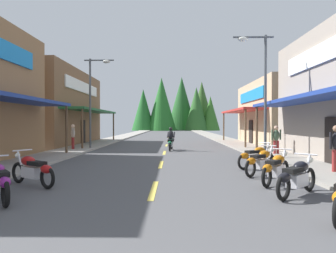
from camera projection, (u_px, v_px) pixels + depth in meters
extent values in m
cube|color=#4C4C4F|center=(168.00, 141.00, 31.83)|extent=(9.66, 91.66, 0.10)
cube|color=#9E9991|center=(110.00, 140.00, 31.93)|extent=(2.44, 91.66, 0.12)
cube|color=gray|center=(226.00, 140.00, 31.73)|extent=(2.44, 91.66, 0.12)
cube|color=#E0C64C|center=(154.00, 190.00, 8.42)|extent=(0.16, 2.40, 0.01)
cube|color=#E0C64C|center=(161.00, 164.00, 13.57)|extent=(0.16, 2.40, 0.01)
cube|color=#E0C64C|center=(164.00, 153.00, 18.95)|extent=(0.16, 2.40, 0.01)
cube|color=#E0C64C|center=(167.00, 145.00, 25.20)|extent=(0.16, 2.40, 0.01)
cube|color=#E0C64C|center=(168.00, 141.00, 31.74)|extent=(0.16, 2.40, 0.01)
cube|color=#E0C64C|center=(169.00, 138.00, 38.65)|extent=(0.16, 2.40, 0.01)
cube|color=#E0C64C|center=(169.00, 135.00, 45.17)|extent=(0.16, 2.40, 0.01)
cube|color=#E0C64C|center=(170.00, 134.00, 51.75)|extent=(0.16, 2.40, 0.01)
cube|color=#E0C64C|center=(170.00, 133.00, 57.19)|extent=(0.16, 2.40, 0.01)
cube|color=#E0C64C|center=(170.00, 132.00, 62.69)|extent=(0.16, 2.40, 0.01)
cube|color=#E0C64C|center=(171.00, 131.00, 68.21)|extent=(0.16, 2.40, 0.01)
cube|color=navy|center=(5.00, 97.00, 12.58)|extent=(1.80, 10.88, 0.16)
cylinder|color=brown|center=(66.00, 130.00, 17.82)|extent=(0.14, 0.14, 2.82)
cube|color=brown|center=(40.00, 108.00, 26.48)|extent=(7.32, 12.62, 6.30)
cube|color=#236033|center=(93.00, 111.00, 26.41)|extent=(1.80, 11.36, 0.16)
cylinder|color=brown|center=(82.00, 129.00, 20.94)|extent=(0.14, 0.14, 2.82)
cylinder|color=brown|center=(113.00, 127.00, 31.89)|extent=(0.14, 0.14, 2.82)
cube|color=white|center=(83.00, 87.00, 26.40)|extent=(0.10, 8.83, 0.90)
cube|color=black|center=(83.00, 132.00, 26.44)|extent=(0.08, 1.10, 2.10)
cube|color=navy|center=(312.00, 98.00, 12.91)|extent=(1.80, 12.11, 0.16)
cylinder|color=brown|center=(257.00, 130.00, 18.79)|extent=(0.14, 0.14, 2.82)
cube|color=white|center=(332.00, 48.00, 12.87)|extent=(0.10, 9.42, 0.90)
cube|color=black|center=(332.00, 142.00, 12.91)|extent=(0.08, 1.10, 2.10)
cube|color=tan|center=(292.00, 113.00, 26.28)|extent=(6.98, 10.81, 5.35)
cube|color=#B72D28|center=(241.00, 111.00, 26.35)|extent=(1.80, 9.73, 0.16)
cylinder|color=brown|center=(245.00, 129.00, 21.72)|extent=(0.14, 0.14, 2.82)
cylinder|color=brown|center=(224.00, 127.00, 31.04)|extent=(0.14, 0.14, 2.82)
cube|color=#197FCC|center=(251.00, 96.00, 26.32)|extent=(0.10, 7.57, 0.90)
cube|color=black|center=(251.00, 132.00, 26.36)|extent=(0.08, 1.10, 2.10)
cylinder|color=#474C51|center=(90.00, 104.00, 21.31)|extent=(0.14, 0.14, 6.30)
cylinder|color=#474C51|center=(99.00, 60.00, 21.26)|extent=(2.05, 0.10, 0.10)
ellipsoid|color=silver|center=(107.00, 62.00, 21.25)|extent=(0.50, 0.30, 0.24)
cylinder|color=#474C51|center=(265.00, 97.00, 15.59)|extent=(0.14, 0.14, 6.31)
cylinder|color=#474C51|center=(253.00, 37.00, 15.56)|extent=(2.05, 0.10, 0.10)
ellipsoid|color=silver|center=(243.00, 39.00, 15.57)|extent=(0.50, 0.30, 0.24)
torus|color=black|center=(309.00, 179.00, 8.27)|extent=(0.53, 0.52, 0.64)
torus|color=black|center=(283.00, 188.00, 7.24)|extent=(0.53, 0.52, 0.64)
cube|color=silver|center=(297.00, 180.00, 7.75)|extent=(0.70, 0.69, 0.32)
ellipsoid|color=black|center=(301.00, 167.00, 7.88)|extent=(0.62, 0.62, 0.28)
cube|color=black|center=(293.00, 170.00, 7.58)|extent=(0.62, 0.62, 0.12)
ellipsoid|color=black|center=(284.00, 178.00, 7.27)|extent=(0.48, 0.48, 0.24)
cylinder|color=silver|center=(307.00, 168.00, 8.17)|extent=(0.31, 0.30, 0.71)
cylinder|color=silver|center=(306.00, 154.00, 8.09)|extent=(0.45, 0.46, 0.04)
sphere|color=white|center=(310.00, 160.00, 8.28)|extent=(0.16, 0.16, 0.16)
torus|color=black|center=(285.00, 170.00, 9.88)|extent=(0.48, 0.56, 0.64)
torus|color=black|center=(267.00, 177.00, 8.72)|extent=(0.48, 0.56, 0.64)
cube|color=silver|center=(276.00, 171.00, 9.30)|extent=(0.65, 0.72, 0.32)
ellipsoid|color=#BF660C|center=(279.00, 159.00, 9.45)|extent=(0.60, 0.64, 0.28)
cube|color=black|center=(273.00, 162.00, 9.10)|extent=(0.59, 0.64, 0.12)
ellipsoid|color=#BF660C|center=(267.00, 168.00, 8.75)|extent=(0.46, 0.49, 0.24)
cylinder|color=silver|center=(283.00, 160.00, 9.78)|extent=(0.28, 0.33, 0.71)
cylinder|color=silver|center=(282.00, 149.00, 9.68)|extent=(0.50, 0.40, 0.04)
sphere|color=white|center=(285.00, 154.00, 9.90)|extent=(0.16, 0.16, 0.16)
torus|color=black|center=(272.00, 164.00, 11.40)|extent=(0.52, 0.52, 0.64)
torus|color=black|center=(250.00, 168.00, 10.35)|extent=(0.52, 0.52, 0.64)
cube|color=silver|center=(262.00, 164.00, 10.87)|extent=(0.69, 0.69, 0.32)
ellipsoid|color=#BF660C|center=(264.00, 154.00, 11.01)|extent=(0.62, 0.62, 0.28)
cube|color=black|center=(258.00, 156.00, 10.70)|extent=(0.62, 0.62, 0.12)
ellipsoid|color=#BF660C|center=(251.00, 161.00, 10.39)|extent=(0.48, 0.48, 0.24)
cylinder|color=silver|center=(270.00, 155.00, 11.30)|extent=(0.30, 0.31, 0.71)
cylinder|color=silver|center=(269.00, 146.00, 11.22)|extent=(0.45, 0.45, 0.04)
sphere|color=white|center=(272.00, 150.00, 11.41)|extent=(0.16, 0.16, 0.16)
torus|color=black|center=(268.00, 159.00, 12.89)|extent=(0.58, 0.45, 0.64)
torus|color=black|center=(244.00, 162.00, 12.06)|extent=(0.58, 0.45, 0.64)
cube|color=silver|center=(256.00, 158.00, 12.48)|extent=(0.73, 0.63, 0.32)
ellipsoid|color=#BF660C|center=(260.00, 150.00, 12.58)|extent=(0.64, 0.58, 0.28)
cube|color=black|center=(252.00, 152.00, 12.33)|extent=(0.65, 0.57, 0.12)
ellipsoid|color=#BF660C|center=(245.00, 156.00, 12.09)|extent=(0.50, 0.45, 0.24)
cylinder|color=silver|center=(266.00, 152.00, 12.82)|extent=(0.34, 0.26, 0.71)
cylinder|color=silver|center=(265.00, 143.00, 12.75)|extent=(0.37, 0.52, 0.04)
sphere|color=white|center=(269.00, 147.00, 12.90)|extent=(0.16, 0.16, 0.16)
torus|color=black|center=(5.00, 193.00, 6.66)|extent=(0.48, 0.56, 0.64)
cube|color=black|center=(1.00, 174.00, 7.05)|extent=(0.59, 0.64, 0.12)
ellipsoid|color=#721972|center=(5.00, 182.00, 6.70)|extent=(0.46, 0.49, 0.24)
torus|color=black|center=(18.00, 173.00, 9.41)|extent=(0.59, 0.44, 0.64)
torus|color=black|center=(47.00, 178.00, 8.56)|extent=(0.59, 0.44, 0.64)
cube|color=silver|center=(32.00, 172.00, 8.98)|extent=(0.74, 0.62, 0.32)
ellipsoid|color=#A51414|center=(28.00, 161.00, 9.09)|extent=(0.64, 0.58, 0.28)
cube|color=black|center=(37.00, 163.00, 8.84)|extent=(0.65, 0.57, 0.12)
ellipsoid|color=#A51414|center=(46.00, 169.00, 8.58)|extent=(0.50, 0.44, 0.24)
cylinder|color=silver|center=(20.00, 162.00, 9.34)|extent=(0.34, 0.26, 0.71)
cylinder|color=silver|center=(23.00, 150.00, 9.26)|extent=(0.37, 0.52, 0.04)
sphere|color=white|center=(18.00, 155.00, 9.42)|extent=(0.16, 0.16, 0.16)
torus|color=black|center=(172.00, 145.00, 21.35)|extent=(0.15, 0.65, 0.64)
torus|color=black|center=(170.00, 146.00, 19.86)|extent=(0.15, 0.65, 0.64)
cube|color=silver|center=(171.00, 144.00, 20.60)|extent=(0.34, 0.72, 0.32)
ellipsoid|color=#0C5933|center=(171.00, 140.00, 20.80)|extent=(0.36, 0.58, 0.28)
cube|color=black|center=(171.00, 141.00, 20.35)|extent=(0.33, 0.62, 0.12)
ellipsoid|color=#0C5933|center=(170.00, 143.00, 19.91)|extent=(0.28, 0.46, 0.24)
cylinder|color=silver|center=(172.00, 140.00, 21.22)|extent=(0.09, 0.38, 0.71)
cylinder|color=silver|center=(172.00, 135.00, 21.10)|extent=(0.60, 0.09, 0.04)
sphere|color=white|center=(172.00, 137.00, 21.38)|extent=(0.16, 0.16, 0.16)
ellipsoid|color=black|center=(171.00, 135.00, 20.45)|extent=(0.41, 0.41, 0.64)
sphere|color=black|center=(171.00, 129.00, 20.49)|extent=(0.24, 0.24, 0.24)
cylinder|color=black|center=(169.00, 140.00, 20.64)|extent=(0.17, 0.43, 0.24)
cylinder|color=black|center=(168.00, 135.00, 20.77)|extent=(0.14, 0.51, 0.40)
cylinder|color=black|center=(173.00, 140.00, 20.61)|extent=(0.17, 0.43, 0.24)
cylinder|color=black|center=(174.00, 135.00, 20.73)|extent=(0.14, 0.51, 0.40)
cylinder|color=maroon|center=(334.00, 163.00, 10.86)|extent=(0.14, 0.14, 0.89)
ellipsoid|color=black|center=(336.00, 141.00, 10.87)|extent=(0.42, 0.35, 0.63)
cylinder|color=black|center=(331.00, 140.00, 10.81)|extent=(0.09, 0.09, 0.60)
sphere|color=#8C664C|center=(336.00, 129.00, 10.87)|extent=(0.24, 0.24, 0.24)
cylinder|color=maroon|center=(73.00, 144.00, 20.39)|extent=(0.14, 0.14, 0.88)
cylinder|color=maroon|center=(73.00, 144.00, 20.24)|extent=(0.14, 0.14, 0.88)
ellipsoid|color=#B2A599|center=(73.00, 133.00, 20.31)|extent=(0.41, 0.44, 0.62)
cylinder|color=#B2A599|center=(72.00, 132.00, 20.51)|extent=(0.09, 0.09, 0.59)
cylinder|color=#B2A599|center=(74.00, 132.00, 20.10)|extent=(0.09, 0.09, 0.59)
sphere|color=beige|center=(73.00, 126.00, 20.30)|extent=(0.24, 0.24, 0.24)
cylinder|color=maroon|center=(275.00, 148.00, 17.22)|extent=(0.14, 0.14, 0.85)
cylinder|color=maroon|center=(278.00, 148.00, 17.24)|extent=(0.14, 0.14, 0.85)
ellipsoid|color=#3F593F|center=(276.00, 135.00, 17.22)|extent=(0.38, 0.29, 0.60)
cylinder|color=#3F593F|center=(272.00, 135.00, 17.21)|extent=(0.09, 0.09, 0.57)
cylinder|color=#3F593F|center=(280.00, 135.00, 17.24)|extent=(0.09, 0.09, 0.57)
sphere|color=tan|center=(276.00, 128.00, 17.22)|extent=(0.23, 0.23, 0.23)
cone|color=#216223|center=(162.00, 104.00, 75.20)|extent=(7.25, 7.25, 12.94)
cone|color=#285823|center=(196.00, 109.00, 74.98)|extent=(5.95, 5.95, 10.63)
cone|color=#325723|center=(202.00, 106.00, 79.47)|extent=(7.04, 7.04, 12.57)
cone|color=#205423|center=(182.00, 104.00, 80.80)|extent=(7.81, 7.81, 13.95)
cone|color=#1E5D23|center=(143.00, 110.00, 74.89)|extent=(5.66, 5.66, 10.10)
cone|color=#306723|center=(210.00, 113.00, 75.30)|extent=(4.72, 4.72, 8.42)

